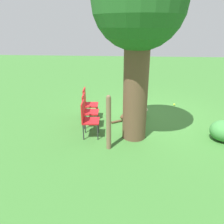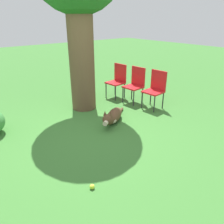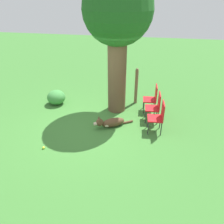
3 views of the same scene
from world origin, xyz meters
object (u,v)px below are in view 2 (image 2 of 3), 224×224
red_chair_1 (135,83)px  tennis_ball (92,187)px  dog (113,116)px  red_chair_0 (156,87)px  fence_post (89,74)px  red_chair_2 (118,79)px

red_chair_1 → tennis_ball: size_ratio=13.78×
dog → red_chair_0: red_chair_0 is taller
red_chair_0 → tennis_ball: red_chair_0 is taller
dog → fence_post: 1.94m
dog → red_chair_2: size_ratio=1.18×
red_chair_0 → red_chair_2: same height
dog → red_chair_1: (1.28, 0.62, 0.38)m
dog → red_chair_1: bearing=173.3°
red_chair_2 → tennis_ball: size_ratio=13.78×
red_chair_1 → red_chair_2: bearing=-84.7°
dog → red_chair_0: bearing=148.2°
red_chair_0 → tennis_ball: 3.23m
dog → red_chair_0: 1.43m
fence_post → red_chair_2: size_ratio=1.39×
fence_post → red_chair_0: fence_post is taller
dog → fence_post: size_ratio=0.85×
red_chair_0 → dog: bearing=-3.7°
red_chair_2 → tennis_ball: red_chair_2 is taller
red_chair_1 → red_chair_2: same height
red_chair_1 → tennis_ball: red_chair_1 is taller
dog → tennis_ball: dog is taller
tennis_ball → red_chair_1: bearing=35.6°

